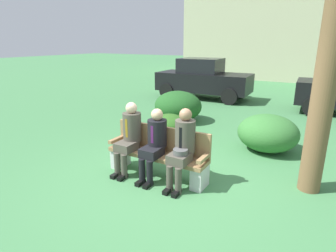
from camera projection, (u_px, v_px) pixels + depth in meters
name	position (u px, v px, depth m)	size (l,w,h in m)	color
ground_plane	(167.00, 182.00, 4.93)	(80.00, 80.00, 0.00)	#417C49
park_bench	(159.00, 153.00, 5.08)	(1.89, 0.44, 0.90)	#99754C
seated_man_left	(129.00, 134.00, 5.15)	(0.34, 0.72, 1.31)	#4C473D
seated_man_middle	(155.00, 141.00, 4.89)	(0.34, 0.72, 1.26)	black
seated_man_right	(183.00, 145.00, 4.62)	(0.34, 0.72, 1.33)	#4C473D
shrub_near_bench	(268.00, 133.00, 6.23)	(1.33, 1.22, 0.83)	#367434
shrub_mid_lawn	(169.00, 126.00, 7.17)	(0.96, 0.88, 0.60)	#2C5E1F
shrub_far_lawn	(178.00, 106.00, 8.61)	(1.47, 1.35, 0.92)	#215621
parked_car_near	(203.00, 79.00, 11.91)	(3.95, 1.81, 1.68)	black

